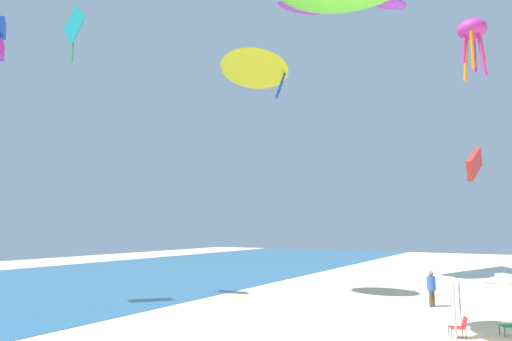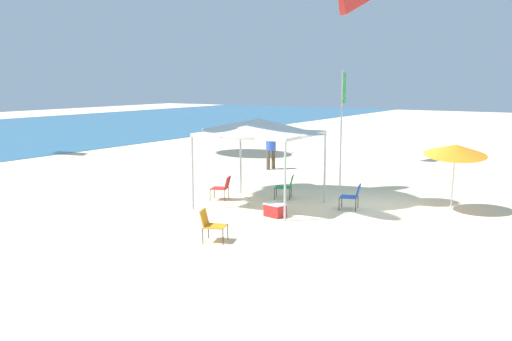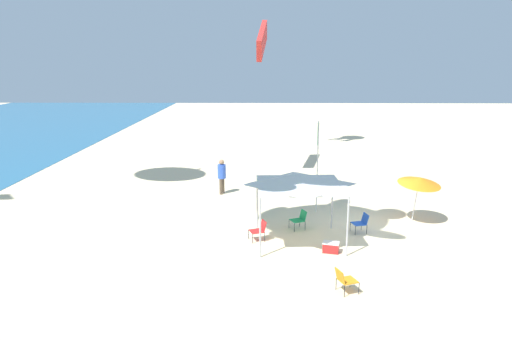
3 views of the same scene
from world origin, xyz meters
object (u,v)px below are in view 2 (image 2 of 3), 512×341
(canopy_tent, at_px, (260,127))
(beach_umbrella, at_px, (456,150))
(folding_chair_facing_ocean, at_px, (211,223))
(person_beachcomber, at_px, (271,145))
(folding_chair_right_of_tent, at_px, (286,185))
(cooler_box, at_px, (275,210))
(folding_chair_near_cooler, at_px, (353,195))
(banner_flag, at_px, (342,119))
(folding_chair_left_of_tent, at_px, (223,186))

(canopy_tent, xyz_separation_m, beach_umbrella, (2.42, -5.54, -0.63))
(folding_chair_facing_ocean, relative_size, person_beachcomber, 0.43)
(beach_umbrella, xyz_separation_m, folding_chair_right_of_tent, (-0.94, 5.39, -1.47))
(cooler_box, xyz_separation_m, person_beachcomber, (8.02, 4.88, 0.92))
(folding_chair_near_cooler, relative_size, folding_chair_facing_ocean, 1.00)
(banner_flag, bearing_deg, folding_chair_facing_ocean, -179.95)
(folding_chair_near_cooler, xyz_separation_m, cooler_box, (-2.15, 1.59, -0.27))
(folding_chair_right_of_tent, distance_m, person_beachcomber, 6.74)
(folding_chair_right_of_tent, bearing_deg, folding_chair_facing_ocean, -13.13)
(folding_chair_left_of_tent, height_order, folding_chair_facing_ocean, same)
(folding_chair_near_cooler, relative_size, folding_chair_left_of_tent, 1.00)
(person_beachcomber, bearing_deg, folding_chair_right_of_tent, 47.99)
(beach_umbrella, distance_m, folding_chair_right_of_tent, 5.67)
(folding_chair_left_of_tent, distance_m, person_beachcomber, 7.17)
(beach_umbrella, distance_m, banner_flag, 4.68)
(beach_umbrella, bearing_deg, folding_chair_near_cooler, 115.43)
(folding_chair_left_of_tent, xyz_separation_m, banner_flag, (3.70, -2.72, 2.17))
(beach_umbrella, height_order, folding_chair_right_of_tent, beach_umbrella)
(banner_flag, bearing_deg, canopy_tent, 163.63)
(folding_chair_left_of_tent, xyz_separation_m, person_beachcomber, (6.82, 2.12, 0.65))
(folding_chair_facing_ocean, height_order, cooler_box, folding_chair_facing_ocean)
(folding_chair_near_cooler, relative_size, banner_flag, 0.18)
(folding_chair_right_of_tent, distance_m, folding_chair_left_of_tent, 2.20)
(canopy_tent, xyz_separation_m, folding_chair_left_of_tent, (0.14, 1.60, -2.10))
(person_beachcomber, bearing_deg, folding_chair_near_cooler, 60.61)
(beach_umbrella, relative_size, cooler_box, 3.26)
(folding_chair_left_of_tent, bearing_deg, folding_chair_facing_ocean, 11.92)
(cooler_box, bearing_deg, folding_chair_right_of_tent, 21.85)
(folding_chair_right_of_tent, xyz_separation_m, folding_chair_facing_ocean, (-5.73, -0.99, 0.00))
(folding_chair_right_of_tent, bearing_deg, person_beachcomber, -167.75)
(beach_umbrella, distance_m, person_beachcomber, 10.34)
(folding_chair_near_cooler, distance_m, folding_chair_facing_ocean, 5.59)
(beach_umbrella, bearing_deg, person_beachcomber, 63.85)
(folding_chair_near_cooler, distance_m, cooler_box, 2.68)
(canopy_tent, xyz_separation_m, banner_flag, (3.84, -1.13, 0.07))
(folding_chair_near_cooler, bearing_deg, folding_chair_facing_ocean, -31.00)
(folding_chair_right_of_tent, distance_m, banner_flag, 3.35)
(cooler_box, bearing_deg, folding_chair_left_of_tent, 66.61)
(folding_chair_facing_ocean, bearing_deg, folding_chair_left_of_tent, 10.60)
(folding_chair_right_of_tent, bearing_deg, banner_flag, 134.54)
(folding_chair_near_cooler, bearing_deg, person_beachcomber, -146.44)
(folding_chair_left_of_tent, bearing_deg, folding_chair_near_cooler, 82.46)
(folding_chair_left_of_tent, bearing_deg, beach_umbrella, 87.79)
(folding_chair_left_of_tent, relative_size, cooler_box, 1.17)
(folding_chair_left_of_tent, xyz_separation_m, cooler_box, (-1.19, -2.76, -0.27))
(cooler_box, height_order, person_beachcomber, person_beachcomber)
(canopy_tent, relative_size, folding_chair_near_cooler, 4.24)
(folding_chair_right_of_tent, bearing_deg, folding_chair_near_cooler, 58.74)
(folding_chair_near_cooler, xyz_separation_m, banner_flag, (2.74, 1.62, 2.17))
(person_beachcomber, bearing_deg, canopy_tent, 40.91)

